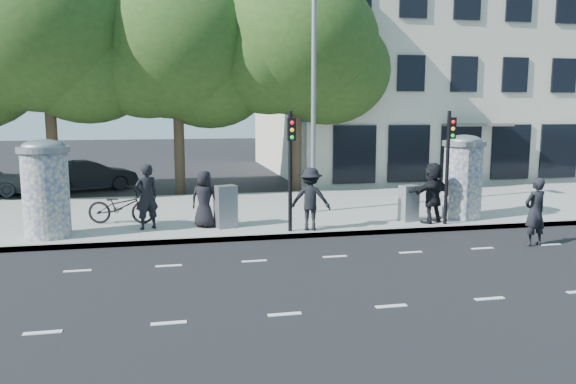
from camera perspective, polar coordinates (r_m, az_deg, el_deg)
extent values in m
plane|color=black|center=(12.64, 6.62, -8.15)|extent=(120.00, 120.00, 0.00)
cube|color=gray|center=(19.69, -0.31, -1.90)|extent=(40.00, 8.00, 0.15)
cube|color=slate|center=(15.91, 2.56, -4.37)|extent=(40.00, 0.10, 0.16)
cube|color=silver|center=(10.68, 10.44, -11.34)|extent=(32.00, 0.12, 0.01)
cube|color=silver|center=(13.92, 4.79, -6.56)|extent=(32.00, 0.12, 0.01)
cylinder|color=beige|center=(16.47, -23.36, -0.29)|extent=(1.20, 1.20, 2.30)
cylinder|color=slate|center=(16.35, -23.61, 3.98)|extent=(1.36, 1.36, 0.16)
ellipsoid|color=slate|center=(16.34, -23.62, 4.26)|extent=(1.10, 1.10, 0.38)
cylinder|color=beige|center=(18.70, 17.30, 0.97)|extent=(1.20, 1.20, 2.30)
cylinder|color=slate|center=(18.59, 17.47, 4.73)|extent=(1.36, 1.36, 0.16)
ellipsoid|color=slate|center=(18.58, 17.48, 4.98)|extent=(1.10, 1.10, 0.38)
cylinder|color=black|center=(15.77, 0.22, 2.06)|extent=(0.11, 0.11, 3.40)
cube|color=black|center=(15.51, 0.36, 6.40)|extent=(0.22, 0.14, 0.62)
cylinder|color=black|center=(17.42, 15.86, 2.34)|extent=(0.11, 0.11, 3.40)
cube|color=black|center=(17.18, 16.30, 6.26)|extent=(0.22, 0.14, 0.62)
cylinder|color=slate|center=(18.78, 2.61, 10.08)|extent=(0.16, 0.16, 8.00)
cylinder|color=#38281C|center=(24.44, -22.84, 4.84)|extent=(0.44, 0.44, 4.73)
ellipsoid|color=#223E16|center=(24.59, -23.40, 14.53)|extent=(7.20, 7.20, 6.12)
cylinder|color=#38281C|center=(24.22, -11.00, 4.94)|extent=(0.44, 0.44, 4.41)
ellipsoid|color=#223E16|center=(24.31, -11.26, 14.09)|extent=(6.80, 6.80, 5.78)
cylinder|color=#38281C|center=(24.41, 0.87, 5.33)|extent=(0.44, 0.44, 4.59)
ellipsoid|color=#223E16|center=(24.54, 0.89, 14.77)|extent=(7.00, 7.00, 5.95)
cube|color=#B9B19B|center=(35.35, 15.18, 11.98)|extent=(20.00, 15.00, 12.00)
cube|color=black|center=(28.79, 21.68, 3.81)|extent=(18.00, 0.10, 2.60)
cube|color=#59544C|center=(27.38, 18.72, 6.49)|extent=(3.20, 0.90, 0.12)
cube|color=#194C8C|center=(24.77, 3.08, 7.46)|extent=(1.60, 0.06, 0.30)
imported|color=black|center=(16.60, -8.50, -0.72)|extent=(0.96, 0.82, 1.67)
imported|color=black|center=(16.66, -14.18, -0.47)|extent=(0.81, 0.69, 1.89)
imported|color=black|center=(16.05, 2.29, -0.72)|extent=(1.30, 0.96, 1.80)
imported|color=black|center=(17.65, 14.48, -0.07)|extent=(1.82, 1.27, 1.85)
imported|color=black|center=(16.20, 23.80, -1.84)|extent=(0.73, 0.55, 1.82)
imported|color=black|center=(17.74, -16.61, -1.42)|extent=(1.15, 2.12, 1.05)
cube|color=slate|center=(16.53, -6.35, -1.48)|extent=(0.70, 0.59, 1.24)
cube|color=gray|center=(17.79, 12.16, -1.13)|extent=(0.61, 0.50, 1.11)
imported|color=black|center=(26.69, -19.49, 1.61)|extent=(2.67, 4.30, 1.34)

